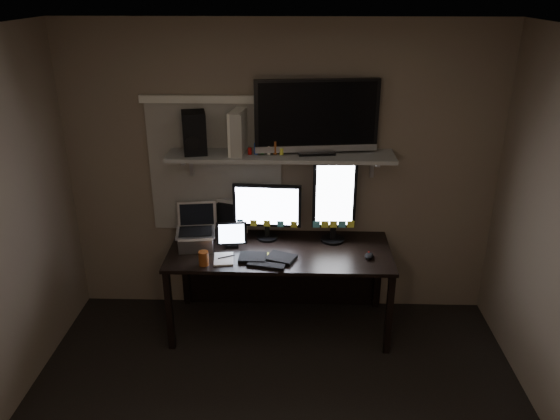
{
  "coord_description": "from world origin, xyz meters",
  "views": [
    {
      "loc": [
        0.13,
        -2.52,
        2.75
      ],
      "look_at": [
        0.01,
        1.25,
        1.16
      ],
      "focal_mm": 35.0,
      "sensor_mm": 36.0,
      "label": 1
    }
  ],
  "objects_px": {
    "keyboard": "(267,258)",
    "speaker": "(194,133)",
    "laptop": "(195,228)",
    "monitor_portrait": "(334,201)",
    "cup": "(204,258)",
    "monitor_landscape": "(267,212)",
    "tablet": "(232,235)",
    "game_console": "(238,132)",
    "mouse": "(369,256)",
    "desk": "(280,262)",
    "tv": "(317,117)"
  },
  "relations": [
    {
      "from": "keyboard",
      "to": "speaker",
      "type": "xyz_separation_m",
      "value": [
        -0.58,
        0.37,
        0.9
      ]
    },
    {
      "from": "monitor_portrait",
      "to": "game_console",
      "type": "distance_m",
      "value": 0.96
    },
    {
      "from": "desk",
      "to": "mouse",
      "type": "relative_size",
      "value": 17.29
    },
    {
      "from": "keyboard",
      "to": "tablet",
      "type": "bearing_deg",
      "value": 155.99
    },
    {
      "from": "monitor_portrait",
      "to": "cup",
      "type": "relative_size",
      "value": 6.28
    },
    {
      "from": "speaker",
      "to": "laptop",
      "type": "bearing_deg",
      "value": -103.34
    },
    {
      "from": "monitor_landscape",
      "to": "monitor_portrait",
      "type": "bearing_deg",
      "value": 0.83
    },
    {
      "from": "desk",
      "to": "game_console",
      "type": "bearing_deg",
      "value": 164.0
    },
    {
      "from": "laptop",
      "to": "game_console",
      "type": "xyz_separation_m",
      "value": [
        0.35,
        0.21,
        0.75
      ]
    },
    {
      "from": "monitor_portrait",
      "to": "tablet",
      "type": "relative_size",
      "value": 2.88
    },
    {
      "from": "monitor_portrait",
      "to": "laptop",
      "type": "height_order",
      "value": "monitor_portrait"
    },
    {
      "from": "cup",
      "to": "tv",
      "type": "height_order",
      "value": "tv"
    },
    {
      "from": "monitor_landscape",
      "to": "monitor_portrait",
      "type": "distance_m",
      "value": 0.56
    },
    {
      "from": "tablet",
      "to": "speaker",
      "type": "height_order",
      "value": "speaker"
    },
    {
      "from": "game_console",
      "to": "monitor_landscape",
      "type": "bearing_deg",
      "value": 6.88
    },
    {
      "from": "monitor_portrait",
      "to": "game_console",
      "type": "bearing_deg",
      "value": 175.68
    },
    {
      "from": "monitor_landscape",
      "to": "game_console",
      "type": "distance_m",
      "value": 0.71
    },
    {
      "from": "cup",
      "to": "speaker",
      "type": "relative_size",
      "value": 0.34
    },
    {
      "from": "keyboard",
      "to": "speaker",
      "type": "relative_size",
      "value": 1.36
    },
    {
      "from": "monitor_landscape",
      "to": "laptop",
      "type": "bearing_deg",
      "value": -157.68
    },
    {
      "from": "speaker",
      "to": "keyboard",
      "type": "bearing_deg",
      "value": -45.14
    },
    {
      "from": "desk",
      "to": "speaker",
      "type": "xyz_separation_m",
      "value": [
        -0.68,
        0.08,
        1.09
      ]
    },
    {
      "from": "monitor_portrait",
      "to": "mouse",
      "type": "height_order",
      "value": "monitor_portrait"
    },
    {
      "from": "monitor_portrait",
      "to": "cup",
      "type": "xyz_separation_m",
      "value": [
        -1.01,
        -0.46,
        -0.3
      ]
    },
    {
      "from": "monitor_landscape",
      "to": "cup",
      "type": "bearing_deg",
      "value": -130.56
    },
    {
      "from": "monitor_landscape",
      "to": "tablet",
      "type": "height_order",
      "value": "monitor_landscape"
    },
    {
      "from": "tablet",
      "to": "keyboard",
      "type": "bearing_deg",
      "value": -42.85
    },
    {
      "from": "mouse",
      "to": "cup",
      "type": "relative_size",
      "value": 0.92
    },
    {
      "from": "keyboard",
      "to": "tablet",
      "type": "xyz_separation_m",
      "value": [
        -0.3,
        0.22,
        0.09
      ]
    },
    {
      "from": "monitor_landscape",
      "to": "tablet",
      "type": "relative_size",
      "value": 2.29
    },
    {
      "from": "cup",
      "to": "monitor_landscape",
      "type": "bearing_deg",
      "value": 46.14
    },
    {
      "from": "mouse",
      "to": "keyboard",
      "type": "bearing_deg",
      "value": -156.93
    },
    {
      "from": "mouse",
      "to": "speaker",
      "type": "relative_size",
      "value": 0.32
    },
    {
      "from": "cup",
      "to": "game_console",
      "type": "relative_size",
      "value": 0.33
    },
    {
      "from": "desk",
      "to": "keyboard",
      "type": "relative_size",
      "value": 4.03
    },
    {
      "from": "monitor_portrait",
      "to": "tablet",
      "type": "xyz_separation_m",
      "value": [
        -0.83,
        -0.14,
        -0.25
      ]
    },
    {
      "from": "game_console",
      "to": "speaker",
      "type": "height_order",
      "value": "game_console"
    },
    {
      "from": "keyboard",
      "to": "tv",
      "type": "xyz_separation_m",
      "value": [
        0.37,
        0.4,
        1.03
      ]
    },
    {
      "from": "game_console",
      "to": "laptop",
      "type": "bearing_deg",
      "value": -139.63
    },
    {
      "from": "laptop",
      "to": "speaker",
      "type": "height_order",
      "value": "speaker"
    },
    {
      "from": "tablet",
      "to": "speaker",
      "type": "bearing_deg",
      "value": 144.23
    },
    {
      "from": "desk",
      "to": "tv",
      "type": "bearing_deg",
      "value": 21.08
    },
    {
      "from": "speaker",
      "to": "tablet",
      "type": "bearing_deg",
      "value": -41.4
    },
    {
      "from": "keyboard",
      "to": "laptop",
      "type": "distance_m",
      "value": 0.63
    },
    {
      "from": "cup",
      "to": "mouse",
      "type": "bearing_deg",
      "value": 6.83
    },
    {
      "from": "monitor_landscape",
      "to": "tv",
      "type": "distance_m",
      "value": 0.88
    },
    {
      "from": "game_console",
      "to": "keyboard",
      "type": "bearing_deg",
      "value": -48.62
    },
    {
      "from": "desk",
      "to": "tv",
      "type": "relative_size",
      "value": 1.86
    },
    {
      "from": "keyboard",
      "to": "tv",
      "type": "relative_size",
      "value": 0.46
    },
    {
      "from": "desk",
      "to": "cup",
      "type": "height_order",
      "value": "cup"
    }
  ]
}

